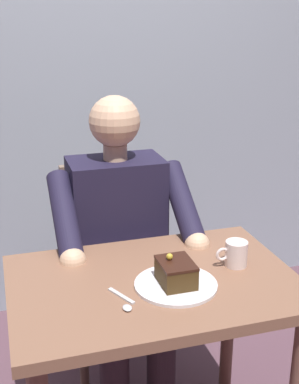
# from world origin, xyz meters

# --- Properties ---
(cafe_rear_panel) EXTENTS (6.40, 0.12, 3.00)m
(cafe_rear_panel) POSITION_xyz_m (0.00, -1.23, 1.50)
(cafe_rear_panel) COLOR #97A5B3
(cafe_rear_panel) RESTS_ON ground
(dining_table) EXTENTS (0.88, 0.60, 0.73)m
(dining_table) POSITION_xyz_m (0.00, 0.00, 0.61)
(dining_table) COLOR brown
(dining_table) RESTS_ON ground
(chair) EXTENTS (0.42, 0.42, 0.90)m
(chair) POSITION_xyz_m (0.00, -0.59, 0.50)
(chair) COLOR #745F4F
(chair) RESTS_ON ground
(seated_person) EXTENTS (0.53, 0.58, 1.22)m
(seated_person) POSITION_xyz_m (0.00, -0.42, 0.63)
(seated_person) COLOR #1F1A33
(seated_person) RESTS_ON ground
(dessert_plate) EXTENTS (0.25, 0.25, 0.01)m
(dessert_plate) POSITION_xyz_m (-0.05, 0.06, 0.73)
(dessert_plate) COLOR white
(dessert_plate) RESTS_ON dining_table
(cake_slice) EXTENTS (0.10, 0.12, 0.09)m
(cake_slice) POSITION_xyz_m (-0.05, 0.06, 0.77)
(cake_slice) COLOR #432E15
(cake_slice) RESTS_ON dessert_plate
(coffee_cup) EXTENTS (0.11, 0.07, 0.08)m
(coffee_cup) POSITION_xyz_m (-0.28, -0.01, 0.77)
(coffee_cup) COLOR silver
(coffee_cup) RESTS_ON dining_table
(dessert_spoon) EXTENTS (0.06, 0.14, 0.01)m
(dessert_spoon) POSITION_xyz_m (0.12, 0.11, 0.73)
(dessert_spoon) COLOR silver
(dessert_spoon) RESTS_ON dining_table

